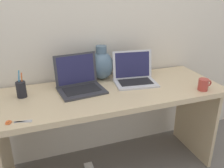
% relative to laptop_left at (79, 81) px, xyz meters
% --- Properties ---
extents(back_wall, '(4.40, 0.04, 2.40)m').
position_rel_laptop_left_xyz_m(back_wall, '(0.22, 0.25, 0.39)').
color(back_wall, beige).
rests_on(back_wall, ground).
extents(desk, '(1.68, 0.63, 0.74)m').
position_rel_laptop_left_xyz_m(desk, '(0.22, -0.11, -0.22)').
color(desk, '#D1B78C').
rests_on(desk, ground).
extents(laptop_left, '(0.35, 0.30, 0.26)m').
position_rel_laptop_left_xyz_m(laptop_left, '(0.00, 0.00, 0.00)').
color(laptop_left, '#333338').
rests_on(laptop_left, desk).
extents(laptop_right, '(0.35, 0.28, 0.24)m').
position_rel_laptop_left_xyz_m(laptop_right, '(0.45, -0.01, -0.00)').
color(laptop_right, silver).
rests_on(laptop_right, desk).
extents(green_vase, '(0.20, 0.20, 0.28)m').
position_rel_laptop_left_xyz_m(green_vase, '(0.22, 0.15, 0.06)').
color(green_vase, slate).
rests_on(green_vase, desk).
extents(coffee_mug, '(0.11, 0.07, 0.09)m').
position_rel_laptop_left_xyz_m(coffee_mug, '(0.86, -0.33, -0.02)').
color(coffee_mug, '#B23D33').
rests_on(coffee_mug, desk).
extents(pen_cup, '(0.07, 0.07, 0.19)m').
position_rel_laptop_left_xyz_m(pen_cup, '(-0.41, -0.01, -0.01)').
color(pen_cup, black).
rests_on(pen_cup, desk).
extents(scissors, '(0.15, 0.06, 0.01)m').
position_rel_laptop_left_xyz_m(scissors, '(-0.46, -0.35, -0.06)').
color(scissors, '#B7B7BC').
rests_on(scissors, desk).
extents(power_brick, '(0.07, 0.07, 0.03)m').
position_rel_laptop_left_xyz_m(power_brick, '(0.04, -0.03, -0.79)').
color(power_brick, white).
rests_on(power_brick, ground).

